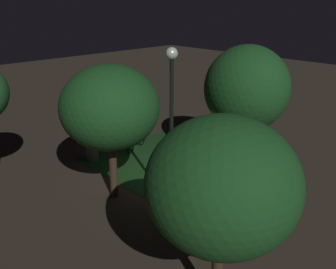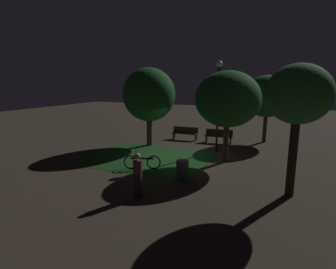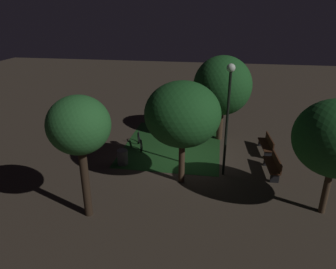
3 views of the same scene
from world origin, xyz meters
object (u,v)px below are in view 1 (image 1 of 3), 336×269
(bench_back_row, at_px, (279,188))
(tree_right_canopy, at_px, (110,108))
(bench_near_trees, at_px, (236,216))
(bicycle, at_px, (137,142))
(lamp_post_path_center, at_px, (172,105))
(tree_lawn_side, at_px, (222,185))
(tree_back_left, at_px, (247,89))
(pedestrian, at_px, (76,124))
(trash_bin, at_px, (92,152))

(bench_back_row, distance_m, tree_right_canopy, 6.18)
(bench_near_trees, height_order, bicycle, bicycle)
(lamp_post_path_center, bearing_deg, bench_back_row, -39.09)
(lamp_post_path_center, bearing_deg, bicycle, 62.89)
(bench_near_trees, xyz_separation_m, bench_back_row, (2.38, 0.00, 0.00))
(bench_near_trees, xyz_separation_m, tree_lawn_side, (-2.75, -1.44, 2.57))
(lamp_post_path_center, bearing_deg, tree_back_left, 3.32)
(bench_back_row, height_order, tree_back_left, tree_back_left)
(tree_right_canopy, height_order, tree_back_left, tree_back_left)
(pedestrian, bearing_deg, bicycle, -62.85)
(tree_right_canopy, relative_size, tree_lawn_side, 1.03)
(bench_near_trees, bearing_deg, bench_back_row, 0.00)
(lamp_post_path_center, height_order, bicycle, lamp_post_path_center)
(bench_back_row, bearing_deg, tree_lawn_side, -164.28)
(bench_back_row, bearing_deg, bench_near_trees, -180.00)
(tree_back_left, xyz_separation_m, lamp_post_path_center, (-4.28, -0.25, 0.24))
(tree_right_canopy, bearing_deg, tree_lawn_side, -104.12)
(tree_right_canopy, xyz_separation_m, bicycle, (3.28, 2.74, -2.82))
(lamp_post_path_center, bearing_deg, trash_bin, 87.56)
(bench_back_row, distance_m, tree_back_left, 3.99)
(bench_back_row, relative_size, tree_lawn_side, 0.41)
(tree_right_canopy, bearing_deg, lamp_post_path_center, -63.57)
(tree_right_canopy, relative_size, trash_bin, 5.93)
(bench_near_trees, relative_size, tree_lawn_side, 0.41)
(tree_right_canopy, distance_m, lamp_post_path_center, 2.09)
(bench_back_row, relative_size, lamp_post_path_center, 0.36)
(bench_near_trees, bearing_deg, trash_bin, 91.66)
(pedestrian, bearing_deg, tree_right_canopy, -108.93)
(lamp_post_path_center, bearing_deg, bench_near_trees, -79.55)
(bench_back_row, distance_m, tree_lawn_side, 5.92)
(bench_near_trees, height_order, lamp_post_path_center, lamp_post_path_center)
(bicycle, height_order, pedestrian, pedestrian)
(bench_back_row, height_order, trash_bin, bench_back_row)
(bench_near_trees, distance_m, tree_right_canopy, 5.11)
(bench_near_trees, height_order, trash_bin, bench_near_trees)
(tree_lawn_side, height_order, bicycle, tree_lawn_side)
(tree_back_left, relative_size, lamp_post_path_center, 0.95)
(trash_bin, relative_size, pedestrian, 0.48)
(tree_lawn_side, xyz_separation_m, lamp_post_path_center, (2.33, 3.72, 0.38))
(bench_back_row, bearing_deg, lamp_post_path_center, 140.91)
(bench_near_trees, distance_m, tree_back_left, 5.35)
(lamp_post_path_center, relative_size, bicycle, 3.15)
(tree_right_canopy, height_order, trash_bin, tree_right_canopy)
(tree_right_canopy, bearing_deg, bench_back_row, -47.97)
(tree_back_left, xyz_separation_m, bicycle, (-1.93, 4.35, -2.85))
(tree_right_canopy, relative_size, lamp_post_path_center, 0.88)
(bench_back_row, relative_size, trash_bin, 2.39)
(tree_back_left, distance_m, bicycle, 5.55)
(bench_near_trees, relative_size, bicycle, 1.12)
(tree_back_left, height_order, bicycle, tree_back_left)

